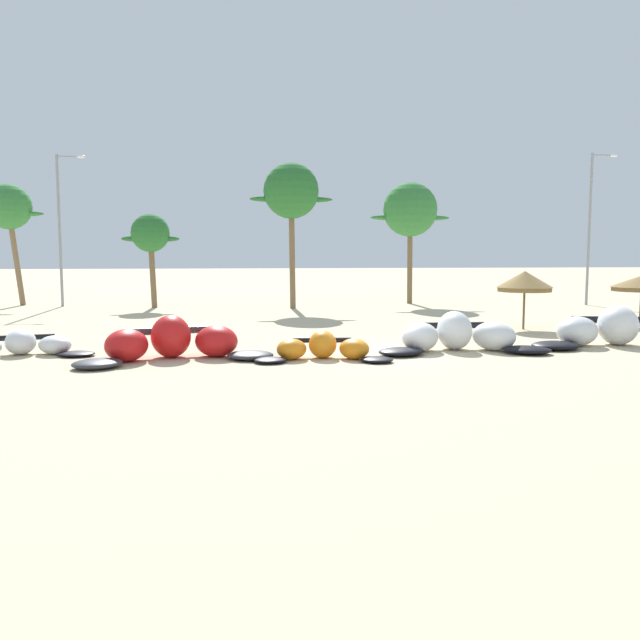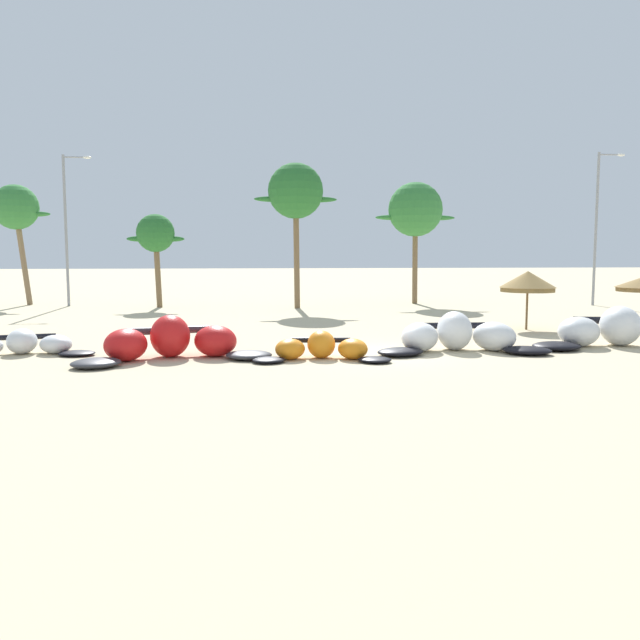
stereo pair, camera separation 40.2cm
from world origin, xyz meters
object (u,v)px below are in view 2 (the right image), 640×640
at_px(kite_left_of_center, 321,349).
at_px(palm_center_left, 415,210).
at_px(lamppost_west_center, 598,221).
at_px(palm_left_of_gap, 296,192).
at_px(kite_far_left, 21,345).
at_px(palm_left, 156,235).
at_px(beach_umbrella_near_van, 528,281).
at_px(kite_center, 457,336).
at_px(palm_leftmost, 16,209).
at_px(kite_left, 172,342).
at_px(lamppost_west, 68,223).
at_px(kite_right_of_center, 623,332).

bearing_deg(kite_left_of_center, palm_center_left, 68.64).
bearing_deg(lamppost_west_center, palm_left_of_gap, -179.21).
bearing_deg(kite_far_left, palm_left, 84.55).
height_order(kite_far_left, palm_left, palm_left).
bearing_deg(lamppost_west_center, beach_umbrella_near_van, -128.93).
relative_size(kite_far_left, kite_center, 0.79).
distance_m(kite_left_of_center, palm_center_left, 25.65).
relative_size(kite_left_of_center, palm_center_left, 0.57).
height_order(palm_leftmost, palm_left_of_gap, palm_left_of_gap).
relative_size(kite_left, palm_leftmost, 0.81).
height_order(kite_far_left, lamppost_west, lamppost_west).
bearing_deg(palm_center_left, beach_umbrella_near_van, -85.41).
xyz_separation_m(kite_far_left, kite_left, (5.30, -1.36, 0.21)).
height_order(kite_left_of_center, palm_left, palm_left).
distance_m(kite_left, palm_center_left, 27.22).
height_order(kite_left_of_center, palm_center_left, palm_center_left).
height_order(palm_leftmost, lamppost_west, lamppost_west).
bearing_deg(palm_center_left, palm_left_of_gap, -160.33).
bearing_deg(palm_left_of_gap, palm_leftmost, 165.75).
relative_size(palm_leftmost, palm_left, 1.34).
height_order(kite_right_of_center, beach_umbrella_near_van, beach_umbrella_near_van).
height_order(kite_left, lamppost_west_center, lamppost_west_center).
distance_m(kite_left_of_center, kite_center, 5.20).
distance_m(kite_far_left, kite_right_of_center, 21.89).
relative_size(kite_left, kite_left_of_center, 1.38).
bearing_deg(kite_right_of_center, kite_left, -176.78).
relative_size(kite_left, palm_left, 1.09).
bearing_deg(kite_far_left, palm_leftmost, 108.63).
bearing_deg(beach_umbrella_near_van, palm_leftmost, 148.30).
xyz_separation_m(palm_left_of_gap, palm_center_left, (8.50, 3.04, -0.87)).
bearing_deg(kite_center, lamppost_west_center, 50.46).
relative_size(palm_center_left, lamppost_west_center, 0.82).
bearing_deg(palm_left, lamppost_west, 164.07).
relative_size(kite_center, palm_center_left, 0.77).
bearing_deg(kite_far_left, kite_center, -2.89).
bearing_deg(beach_umbrella_near_van, palm_left, 142.29).
bearing_deg(palm_left, palm_leftmost, 162.55).
distance_m(kite_left_of_center, beach_umbrella_near_van, 12.84).
relative_size(kite_far_left, lamppost_west_center, 0.50).
bearing_deg(kite_left, kite_far_left, 165.64).
xyz_separation_m(beach_umbrella_near_van, palm_center_left, (-1.27, 15.83, 4.24)).
distance_m(kite_center, palm_center_left, 23.10).
bearing_deg(kite_far_left, palm_center_left, 47.59).
xyz_separation_m(kite_left_of_center, palm_left, (-8.39, 21.86, 4.34)).
bearing_deg(palm_left_of_gap, kite_left, -105.89).
height_order(kite_center, lamppost_west, lamppost_west).
xyz_separation_m(kite_right_of_center, palm_left_of_gap, (-11.04, 18.57, 6.76)).
distance_m(kite_left_of_center, kite_right_of_center, 11.72).
relative_size(kite_far_left, kite_left, 0.78).
bearing_deg(kite_left_of_center, beach_umbrella_near_van, 35.47).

